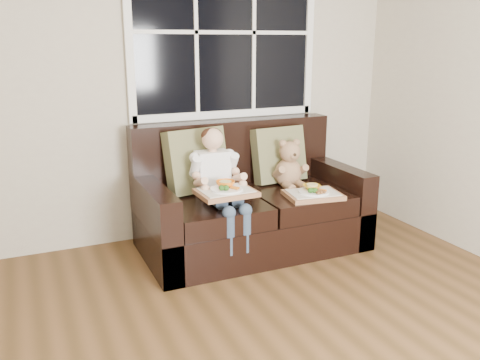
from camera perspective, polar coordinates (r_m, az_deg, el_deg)
name	(u,v)px	position (r m, az deg, el deg)	size (l,w,h in m)	color
room_walls	(304,38)	(1.68, 7.25, 15.57)	(4.52, 5.02, 2.71)	beige
window_back	(225,32)	(4.24, -1.69, 16.24)	(1.62, 0.04, 1.37)	black
loveseat	(249,208)	(4.02, 0.97, -3.11)	(1.70, 0.92, 0.96)	black
pillow_left	(196,161)	(3.92, -4.92, 2.18)	(0.52, 0.32, 0.50)	olive
pillow_right	(279,155)	(4.21, 4.39, 2.85)	(0.47, 0.24, 0.47)	olive
child	(217,176)	(3.72, -2.55, 0.45)	(0.35, 0.59, 0.80)	white
teddy_bear	(289,167)	(4.09, 5.55, 1.48)	(0.24, 0.30, 0.40)	tan
tray_left	(226,191)	(3.54, -1.58, -1.21)	(0.41, 0.32, 0.09)	#A4704A
tray_right	(313,193)	(3.85, 8.20, -1.50)	(0.44, 0.36, 0.09)	#A4704A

